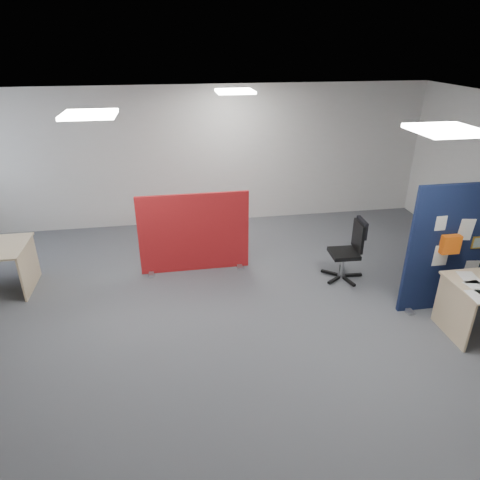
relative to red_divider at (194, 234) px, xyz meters
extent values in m
plane|color=#505358|center=(0.33, -1.46, -0.65)|extent=(9.00, 9.00, 0.00)
cube|color=white|center=(0.33, -1.46, 2.05)|extent=(9.00, 7.00, 0.02)
cube|color=silver|center=(0.33, 2.04, 0.70)|extent=(9.00, 0.02, 2.70)
cube|color=white|center=(2.33, -2.46, 2.02)|extent=(0.60, 0.60, 0.04)
cube|color=white|center=(-1.17, -0.96, 2.02)|extent=(0.60, 0.60, 0.04)
cube|color=white|center=(0.83, 1.04, 2.02)|extent=(0.60, 0.60, 0.04)
cube|color=#999A9E|center=(2.85, -1.64, -0.63)|extent=(0.08, 0.30, 0.04)
cube|color=white|center=(3.07, -1.68, 0.67)|extent=(0.15, 0.01, 0.20)
cube|color=white|center=(3.45, -1.68, 0.56)|extent=(0.21, 0.01, 0.30)
cube|color=white|center=(3.17, -1.68, 0.20)|extent=(0.21, 0.01, 0.30)
cube|color=white|center=(3.67, -1.68, -0.07)|extent=(0.21, 0.01, 0.30)
cube|color=gold|center=(3.71, -1.68, 0.35)|extent=(0.24, 0.01, 0.18)
cube|color=#FF6310|center=(3.24, -1.72, 0.38)|extent=(0.25, 0.10, 0.25)
cube|color=#CDB184|center=(3.07, -2.25, -0.30)|extent=(0.03, 0.71, 0.70)
cube|color=#AD1617|center=(0.00, 0.00, 0.01)|extent=(1.75, 0.06, 1.31)
cube|color=#999A9E|center=(-0.73, 0.00, -0.63)|extent=(0.08, 0.30, 0.04)
cube|color=#999A9E|center=(0.73, 0.00, -0.63)|extent=(0.08, 0.30, 0.04)
cube|color=#CDB184|center=(-2.50, -0.17, -0.30)|extent=(0.03, 0.82, 0.70)
cube|color=black|center=(2.46, -0.66, -0.61)|extent=(0.27, 0.06, 0.04)
cube|color=black|center=(2.34, -0.47, -0.61)|extent=(0.14, 0.27, 0.04)
cube|color=black|center=(2.11, -0.53, -0.61)|extent=(0.24, 0.20, 0.04)
cube|color=black|center=(2.10, -0.76, -0.61)|extent=(0.25, 0.19, 0.04)
cube|color=black|center=(2.32, -0.84, -0.61)|extent=(0.12, 0.27, 0.04)
cylinder|color=#999A9E|center=(2.27, -0.65, -0.42)|extent=(0.05, 0.05, 0.38)
cube|color=black|center=(2.27, -0.65, -0.21)|extent=(0.43, 0.43, 0.06)
cube|color=black|center=(2.46, -0.66, 0.08)|extent=(0.06, 0.38, 0.45)
cube|color=black|center=(2.50, -0.66, 0.21)|extent=(0.07, 0.34, 0.27)
cube|color=white|center=(3.28, -2.31, 0.09)|extent=(0.24, 0.32, 0.00)
cube|color=white|center=(3.32, -2.08, 0.09)|extent=(0.26, 0.33, 0.00)
cube|color=white|center=(3.15, -2.51, 0.09)|extent=(0.24, 0.32, 0.00)
camera|label=1|loc=(-0.29, -6.21, 2.83)|focal=32.00mm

